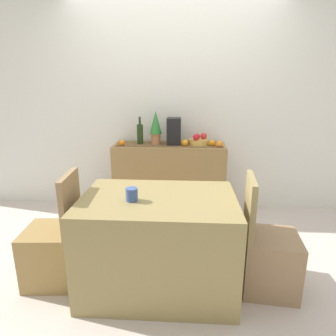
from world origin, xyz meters
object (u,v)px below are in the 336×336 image
object	(u,v)px
coffee_maker	(174,131)
potted_plant	(156,126)
coffee_cup	(132,195)
dining_table	(159,242)
wine_bottle	(140,134)
sideboard_console	(169,179)
chair_by_corner	(268,258)
chair_near_window	(54,250)
fruit_bowl	(198,142)

from	to	relation	value
coffee_maker	potted_plant	distance (m)	0.22
coffee_cup	dining_table	bearing A→B (deg)	23.16
potted_plant	wine_bottle	bearing A→B (deg)	-180.00
sideboard_console	chair_by_corner	xyz separation A→B (m)	(0.84, -1.39, -0.16)
chair_near_window	chair_by_corner	bearing A→B (deg)	0.02
wine_bottle	coffee_maker	xyz separation A→B (m)	(0.40, 0.00, 0.03)
wine_bottle	coffee_maker	bearing A→B (deg)	0.00
coffee_maker	sideboard_console	bearing A→B (deg)	180.00
coffee_maker	potted_plant	xyz separation A→B (m)	(-0.21, 0.00, 0.06)
sideboard_console	dining_table	xyz separation A→B (m)	(-0.00, -1.39, -0.06)
dining_table	coffee_maker	bearing A→B (deg)	87.75
coffee_maker	coffee_cup	distance (m)	1.50
chair_by_corner	wine_bottle	bearing A→B (deg)	130.39
wine_bottle	chair_near_window	bearing A→B (deg)	-109.61
coffee_maker	coffee_cup	bearing A→B (deg)	-99.14
sideboard_console	chair_by_corner	bearing A→B (deg)	-58.92
potted_plant	coffee_cup	distance (m)	1.49
sideboard_console	coffee_cup	world-z (taller)	sideboard_console
fruit_bowl	coffee_maker	bearing A→B (deg)	180.00
sideboard_console	chair_near_window	bearing A→B (deg)	-121.14
fruit_bowl	coffee_cup	size ratio (longest dim) A/B	2.43
sideboard_console	wine_bottle	xyz separation A→B (m)	(-0.34, -0.00, 0.55)
coffee_cup	chair_by_corner	bearing A→B (deg)	4.45
potted_plant	chair_by_corner	distance (m)	1.88
coffee_cup	fruit_bowl	bearing A→B (deg)	70.45
fruit_bowl	dining_table	xyz separation A→B (m)	(-0.34, -1.39, -0.52)
coffee_maker	potted_plant	world-z (taller)	potted_plant
sideboard_console	potted_plant	bearing A→B (deg)	180.00
coffee_cup	chair_by_corner	xyz separation A→B (m)	(1.02, 0.08, -0.52)
coffee_cup	coffee_maker	bearing A→B (deg)	80.86
sideboard_console	fruit_bowl	world-z (taller)	fruit_bowl
wine_bottle	coffee_cup	world-z (taller)	wine_bottle
chair_near_window	coffee_maker	bearing A→B (deg)	57.27
coffee_maker	chair_by_corner	bearing A→B (deg)	-60.56
coffee_cup	chair_by_corner	world-z (taller)	chair_by_corner
sideboard_console	coffee_maker	bearing A→B (deg)	0.00
fruit_bowl	dining_table	size ratio (longest dim) A/B	0.20
sideboard_console	chair_by_corner	distance (m)	1.63
coffee_maker	chair_by_corner	distance (m)	1.76
potted_plant	chair_near_window	bearing A→B (deg)	-116.09
sideboard_console	potted_plant	size ratio (longest dim) A/B	3.39
wine_bottle	dining_table	bearing A→B (deg)	-76.14
chair_near_window	potted_plant	bearing A→B (deg)	63.91
coffee_maker	coffee_cup	world-z (taller)	coffee_maker
chair_near_window	chair_by_corner	xyz separation A→B (m)	(1.67, 0.00, 0.00)
wine_bottle	chair_near_window	size ratio (longest dim) A/B	0.36
coffee_cup	chair_near_window	bearing A→B (deg)	173.15
coffee_cup	wine_bottle	bearing A→B (deg)	96.28
sideboard_console	coffee_maker	size ratio (longest dim) A/B	4.19
fruit_bowl	potted_plant	xyz separation A→B (m)	(-0.50, 0.00, 0.18)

